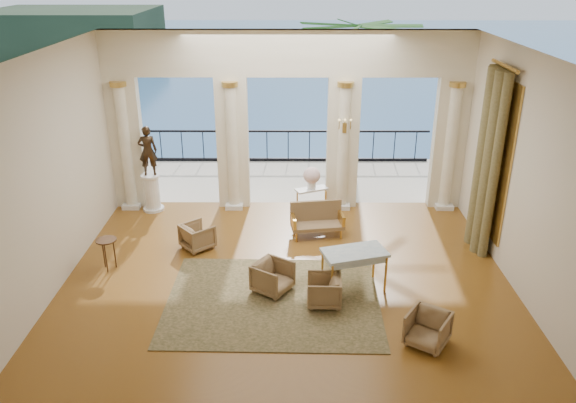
{
  "coord_description": "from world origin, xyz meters",
  "views": [
    {
      "loc": [
        0.07,
        -9.86,
        5.97
      ],
      "look_at": [
        0.02,
        0.6,
        1.48
      ],
      "focal_mm": 35.0,
      "sensor_mm": 36.0,
      "label": 1
    }
  ],
  "objects_px": {
    "statue": "(148,151)",
    "armchair_d": "(197,235)",
    "armchair_b": "(428,327)",
    "game_table": "(355,255)",
    "armchair_c": "(324,289)",
    "side_table": "(107,244)",
    "settee": "(317,219)",
    "pedestal": "(152,193)",
    "armchair_a": "(273,276)",
    "console_table": "(311,193)"
  },
  "relations": [
    {
      "from": "armchair_c",
      "to": "armchair_d",
      "type": "distance_m",
      "value": 3.52
    },
    {
      "from": "armchair_d",
      "to": "game_table",
      "type": "distance_m",
      "value": 3.76
    },
    {
      "from": "settee",
      "to": "game_table",
      "type": "relative_size",
      "value": 0.95
    },
    {
      "from": "console_table",
      "to": "armchair_b",
      "type": "bearing_deg",
      "value": -94.63
    },
    {
      "from": "armchair_d",
      "to": "statue",
      "type": "distance_m",
      "value": 2.89
    },
    {
      "from": "statue",
      "to": "side_table",
      "type": "height_order",
      "value": "statue"
    },
    {
      "from": "armchair_d",
      "to": "statue",
      "type": "xyz_separation_m",
      "value": [
        -1.49,
        2.11,
        1.29
      ]
    },
    {
      "from": "armchair_a",
      "to": "console_table",
      "type": "distance_m",
      "value": 3.64
    },
    {
      "from": "armchair_c",
      "to": "game_table",
      "type": "xyz_separation_m",
      "value": [
        0.61,
        0.54,
        0.43
      ]
    },
    {
      "from": "side_table",
      "to": "console_table",
      "type": "bearing_deg",
      "value": 31.66
    },
    {
      "from": "pedestal",
      "to": "armchair_c",
      "type": "bearing_deg",
      "value": -46.02
    },
    {
      "from": "armchair_a",
      "to": "pedestal",
      "type": "relative_size",
      "value": 0.69
    },
    {
      "from": "armchair_b",
      "to": "game_table",
      "type": "bearing_deg",
      "value": 154.94
    },
    {
      "from": "pedestal",
      "to": "side_table",
      "type": "relative_size",
      "value": 1.41
    },
    {
      "from": "side_table",
      "to": "settee",
      "type": "bearing_deg",
      "value": 20.23
    },
    {
      "from": "armchair_d",
      "to": "statue",
      "type": "relative_size",
      "value": 0.51
    },
    {
      "from": "armchair_a",
      "to": "statue",
      "type": "relative_size",
      "value": 0.53
    },
    {
      "from": "armchair_a",
      "to": "armchair_d",
      "type": "xyz_separation_m",
      "value": [
        -1.74,
        1.79,
        -0.02
      ]
    },
    {
      "from": "armchair_c",
      "to": "console_table",
      "type": "relative_size",
      "value": 0.74
    },
    {
      "from": "armchair_c",
      "to": "statue",
      "type": "relative_size",
      "value": 0.5
    },
    {
      "from": "statue",
      "to": "armchair_c",
      "type": "bearing_deg",
      "value": 125.68
    },
    {
      "from": "armchair_b",
      "to": "armchair_c",
      "type": "distance_m",
      "value": 2.06
    },
    {
      "from": "armchair_a",
      "to": "game_table",
      "type": "distance_m",
      "value": 1.64
    },
    {
      "from": "settee",
      "to": "pedestal",
      "type": "height_order",
      "value": "pedestal"
    },
    {
      "from": "pedestal",
      "to": "side_table",
      "type": "bearing_deg",
      "value": -94.4
    },
    {
      "from": "armchair_a",
      "to": "game_table",
      "type": "height_order",
      "value": "game_table"
    },
    {
      "from": "game_table",
      "to": "armchair_c",
      "type": "bearing_deg",
      "value": -154.98
    },
    {
      "from": "armchair_c",
      "to": "pedestal",
      "type": "height_order",
      "value": "pedestal"
    },
    {
      "from": "armchair_d",
      "to": "settee",
      "type": "xyz_separation_m",
      "value": [
        2.71,
        0.68,
        0.08
      ]
    },
    {
      "from": "armchair_a",
      "to": "side_table",
      "type": "xyz_separation_m",
      "value": [
        -3.47,
        0.84,
        0.26
      ]
    },
    {
      "from": "armchair_c",
      "to": "armchair_d",
      "type": "relative_size",
      "value": 0.99
    },
    {
      "from": "pedestal",
      "to": "console_table",
      "type": "distance_m",
      "value": 4.12
    },
    {
      "from": "armchair_b",
      "to": "game_table",
      "type": "distance_m",
      "value": 2.09
    },
    {
      "from": "armchair_b",
      "to": "console_table",
      "type": "height_order",
      "value": "console_table"
    },
    {
      "from": "armchair_d",
      "to": "pedestal",
      "type": "bearing_deg",
      "value": -5.81
    },
    {
      "from": "armchair_a",
      "to": "armchair_d",
      "type": "relative_size",
      "value": 1.05
    },
    {
      "from": "statue",
      "to": "armchair_d",
      "type": "bearing_deg",
      "value": 116.81
    },
    {
      "from": "console_table",
      "to": "statue",
      "type": "bearing_deg",
      "value": 150.99
    },
    {
      "from": "armchair_a",
      "to": "settee",
      "type": "distance_m",
      "value": 2.66
    },
    {
      "from": "armchair_c",
      "to": "side_table",
      "type": "height_order",
      "value": "side_table"
    },
    {
      "from": "armchair_b",
      "to": "armchair_c",
      "type": "height_order",
      "value": "armchair_b"
    },
    {
      "from": "game_table",
      "to": "armchair_b",
      "type": "bearing_deg",
      "value": -75.07
    },
    {
      "from": "settee",
      "to": "side_table",
      "type": "distance_m",
      "value": 4.72
    },
    {
      "from": "pedestal",
      "to": "statue",
      "type": "distance_m",
      "value": 1.15
    },
    {
      "from": "pedestal",
      "to": "statue",
      "type": "bearing_deg",
      "value": 135.0
    },
    {
      "from": "settee",
      "to": "console_table",
      "type": "distance_m",
      "value": 1.07
    },
    {
      "from": "armchair_c",
      "to": "statue",
      "type": "height_order",
      "value": "statue"
    },
    {
      "from": "pedestal",
      "to": "settee",
      "type": "bearing_deg",
      "value": -18.86
    },
    {
      "from": "side_table",
      "to": "game_table",
      "type": "bearing_deg",
      "value": -8.48
    },
    {
      "from": "settee",
      "to": "pedestal",
      "type": "xyz_separation_m",
      "value": [
        -4.19,
        1.43,
        0.07
      ]
    }
  ]
}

